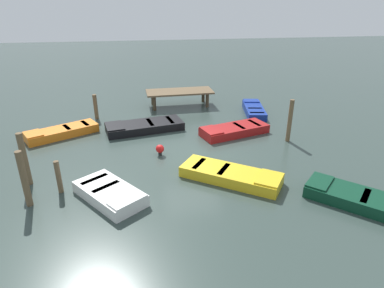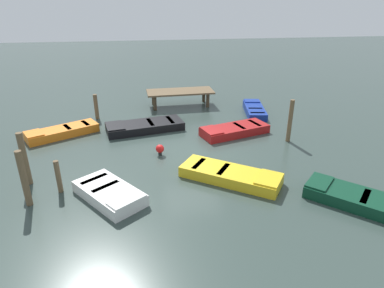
{
  "view_description": "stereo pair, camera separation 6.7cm",
  "coord_description": "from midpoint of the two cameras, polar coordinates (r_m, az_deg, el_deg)",
  "views": [
    {
      "loc": [
        -2.02,
        -13.22,
        6.32
      ],
      "look_at": [
        0.0,
        0.0,
        0.35
      ],
      "focal_mm": 31.37,
      "sensor_mm": 36.0,
      "label": 1
    },
    {
      "loc": [
        -1.95,
        -13.23,
        6.32
      ],
      "look_at": [
        0.0,
        0.0,
        0.35
      ],
      "focal_mm": 31.37,
      "sensor_mm": 36.0,
      "label": 2
    }
  ],
  "objects": [
    {
      "name": "mooring_piling_far_right",
      "position": [
        13.27,
        -26.47,
        -2.29
      ],
      "size": [
        0.22,
        0.22,
        2.0
      ],
      "primitive_type": "cylinder",
      "color": "brown",
      "rests_on": "ground_plane"
    },
    {
      "name": "marker_buoy",
      "position": [
        14.39,
        -5.35,
        -0.86
      ],
      "size": [
        0.36,
        0.36,
        0.48
      ],
      "color": "#262626",
      "rests_on": "ground_plane"
    },
    {
      "name": "rowboat_red",
      "position": [
        16.67,
        7.29,
        2.37
      ],
      "size": [
        3.59,
        2.22,
        0.46
      ],
      "rotation": [
        0.0,
        0.0,
        3.45
      ],
      "color": "maroon",
      "rests_on": "ground_plane"
    },
    {
      "name": "mooring_piling_near_left",
      "position": [
        16.1,
        16.46,
        3.77
      ],
      "size": [
        0.2,
        0.2,
        2.01
      ],
      "primitive_type": "cylinder",
      "color": "brown",
      "rests_on": "ground_plane"
    },
    {
      "name": "dock_segment",
      "position": [
        20.77,
        -1.93,
        8.68
      ],
      "size": [
        4.1,
        1.8,
        0.95
      ],
      "rotation": [
        0.0,
        0.0,
        0.04
      ],
      "color": "brown",
      "rests_on": "ground_plane"
    },
    {
      "name": "rowboat_dark_green",
      "position": [
        12.38,
        26.2,
        -8.26
      ],
      "size": [
        3.16,
        3.1,
        0.46
      ],
      "rotation": [
        0.0,
        0.0,
        2.38
      ],
      "color": "#0C3823",
      "rests_on": "ground_plane"
    },
    {
      "name": "rowboat_orange",
      "position": [
        17.52,
        -21.14,
        1.98
      ],
      "size": [
        3.46,
        2.57,
        0.46
      ],
      "rotation": [
        0.0,
        0.0,
        3.64
      ],
      "color": "orange",
      "rests_on": "ground_plane"
    },
    {
      "name": "mooring_piling_center",
      "position": [
        19.25,
        -15.89,
        6.11
      ],
      "size": [
        0.21,
        0.21,
        1.38
      ],
      "primitive_type": "cylinder",
      "color": "brown",
      "rests_on": "ground_plane"
    },
    {
      "name": "rowboat_white",
      "position": [
        11.72,
        -13.69,
        -8.12
      ],
      "size": [
        2.64,
        2.89,
        0.46
      ],
      "rotation": [
        0.0,
        0.0,
        5.37
      ],
      "color": "silver",
      "rests_on": "ground_plane"
    },
    {
      "name": "mooring_piling_far_left",
      "position": [
        12.44,
        -21.63,
        -5.18
      ],
      "size": [
        0.18,
        0.18,
        1.2
      ],
      "primitive_type": "cylinder",
      "color": "brown",
      "rests_on": "ground_plane"
    },
    {
      "name": "mooring_piling_mid_right",
      "position": [
        11.94,
        -26.52,
        -5.31
      ],
      "size": [
        0.21,
        0.21,
        1.95
      ],
      "primitive_type": "cylinder",
      "color": "brown",
      "rests_on": "ground_plane"
    },
    {
      "name": "rowboat_blue",
      "position": [
        19.85,
        10.67,
        5.72
      ],
      "size": [
        1.46,
        3.01,
        0.46
      ],
      "rotation": [
        0.0,
        0.0,
        1.41
      ],
      "color": "navy",
      "rests_on": "ground_plane"
    },
    {
      "name": "rowboat_black",
      "position": [
        17.2,
        -8.0,
        3.02
      ],
      "size": [
        4.04,
        2.2,
        0.46
      ],
      "rotation": [
        0.0,
        0.0,
        3.34
      ],
      "color": "black",
      "rests_on": "ground_plane"
    },
    {
      "name": "rowboat_yellow",
      "position": [
        12.54,
        6.81,
        -5.27
      ],
      "size": [
        3.75,
        3.14,
        0.46
      ],
      "rotation": [
        0.0,
        0.0,
        5.68
      ],
      "color": "gold",
      "rests_on": "ground_plane"
    },
    {
      "name": "ground_plane",
      "position": [
        14.8,
        0.13,
        -1.24
      ],
      "size": [
        80.0,
        80.0,
        0.0
      ],
      "primitive_type": "plane",
      "color": "#33423D"
    }
  ]
}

